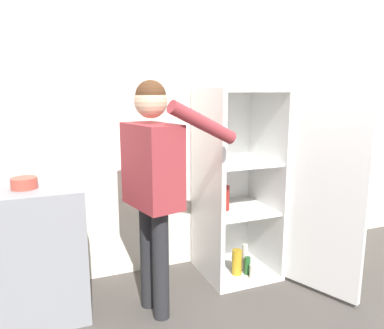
{
  "coord_description": "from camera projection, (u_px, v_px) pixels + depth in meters",
  "views": [
    {
      "loc": [
        -1.33,
        -2.05,
        1.56
      ],
      "look_at": [
        -0.25,
        0.63,
        0.98
      ],
      "focal_mm": 35.0,
      "sensor_mm": 36.0,
      "label": 1
    }
  ],
  "objects": [
    {
      "name": "person",
      "position": [
        154.0,
        172.0,
        2.5
      ],
      "size": [
        0.72,
        0.57,
        1.62
      ],
      "color": "#262628",
      "rests_on": "ground_plane"
    },
    {
      "name": "counter",
      "position": [
        39.0,
        250.0,
        2.61
      ],
      "size": [
        0.6,
        0.63,
        0.93
      ],
      "color": "gray",
      "rests_on": "ground_plane"
    },
    {
      "name": "wall_back",
      "position": [
        203.0,
        123.0,
        3.29
      ],
      "size": [
        7.0,
        0.06,
        2.55
      ],
      "color": "silver",
      "rests_on": "ground_plane"
    },
    {
      "name": "bowl",
      "position": [
        24.0,
        183.0,
        2.43
      ],
      "size": [
        0.17,
        0.17,
        0.07
      ],
      "color": "#B24738",
      "rests_on": "counter"
    },
    {
      "name": "refrigerator",
      "position": [
        253.0,
        187.0,
        3.09
      ],
      "size": [
        0.86,
        1.16,
        1.58
      ],
      "color": "white",
      "rests_on": "ground_plane"
    },
    {
      "name": "ground_plane",
      "position": [
        257.0,
        314.0,
        2.65
      ],
      "size": [
        12.0,
        12.0,
        0.0
      ],
      "primitive_type": "plane",
      "color": "#4C4742"
    }
  ]
}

